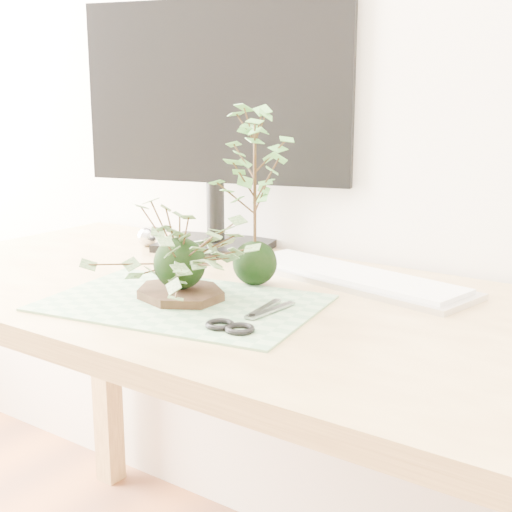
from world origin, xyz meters
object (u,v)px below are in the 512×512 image
object	(u,v)px
desk	(264,346)
maple_kokedama	(255,154)
ivy_kokedama	(179,239)
monitor	(217,109)
keyboard	(352,277)

from	to	relation	value
desk	maple_kokedama	bearing A→B (deg)	135.73
maple_kokedama	ivy_kokedama	bearing A→B (deg)	-107.95
maple_kokedama	monitor	bearing A→B (deg)	140.20
desk	ivy_kokedama	bearing A→B (deg)	-142.95
ivy_kokedama	keyboard	distance (m)	0.35
ivy_kokedama	monitor	world-z (taller)	monitor
desk	monitor	distance (m)	0.59
keyboard	monitor	world-z (taller)	monitor
maple_kokedama	monitor	size ratio (longest dim) A/B	0.57
maple_kokedama	monitor	xyz separation A→B (m)	(-0.26, 0.21, 0.07)
keyboard	desk	bearing A→B (deg)	-99.90
maple_kokedama	keyboard	world-z (taller)	maple_kokedama
monitor	maple_kokedama	bearing A→B (deg)	-55.64
ivy_kokedama	monitor	xyz separation A→B (m)	(-0.21, 0.37, 0.21)
maple_kokedama	monitor	world-z (taller)	monitor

